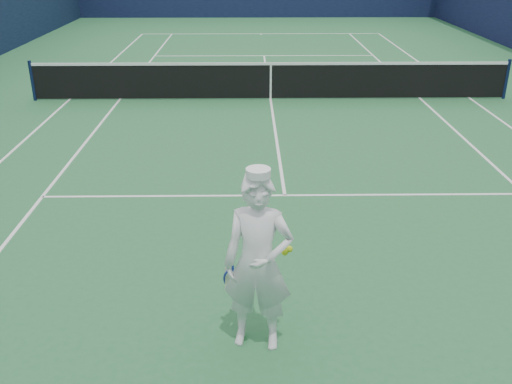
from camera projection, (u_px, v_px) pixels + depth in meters
ground at (271, 99)px, 15.55m from camera, size 80.00×80.00×0.00m
court_markings at (271, 99)px, 15.55m from camera, size 11.03×23.83×0.01m
windscreen_fence at (271, 24)px, 14.74m from camera, size 20.12×36.12×4.00m
tennis_net at (271, 79)px, 15.33m from camera, size 12.88×0.09×1.07m
tennis_player at (258, 263)px, 5.78m from camera, size 0.79×0.60×2.01m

